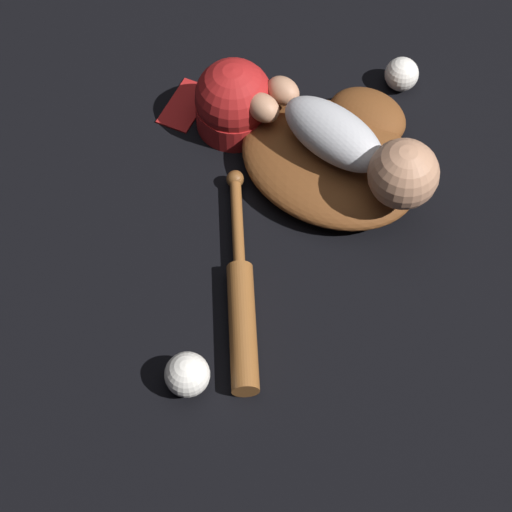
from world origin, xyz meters
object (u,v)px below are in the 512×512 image
baseball (187,374)px  baseball_cap (233,102)px  baseball_spare (402,74)px  baby_figure (359,148)px  baseball_bat (241,302)px  baseball_glove (336,154)px

baseball → baseball_cap: baseball_cap is taller
baseball → baseball_spare: size_ratio=1.09×
baby_figure → baseball: (-0.12, -0.45, -0.09)m
baseball_bat → baseball: size_ratio=5.54×
baseball → baseball_spare: baseball is taller
baseball → baseball_bat: bearing=80.1°
baseball_glove → baseball_spare: (0.05, 0.24, -0.00)m
baseball_bat → baseball_cap: baseball_cap is taller
baby_figure → baseball_bat: baby_figure is taller
baseball_bat → baseball_spare: 0.58m
baseball_bat → baseball: baseball is taller
baseball_spare → baseball_cap: baseball_cap is taller
baby_figure → baseball_glove: bearing=138.9°
baseball_glove → baby_figure: (0.05, -0.04, 0.09)m
baseball_glove → baseball_bat: size_ratio=0.98×
baseball_glove → baseball_spare: 0.24m
baseball_glove → baseball_spare: baseball_glove is taller
baby_figure → baseball_bat: size_ratio=0.95×
baseball_spare → baseball_bat: bearing=-100.1°
baseball_glove → baseball_spare: size_ratio=5.92×
baby_figure → baseball_spare: bearing=88.5°
baseball_bat → baseball_spare: size_ratio=6.02×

